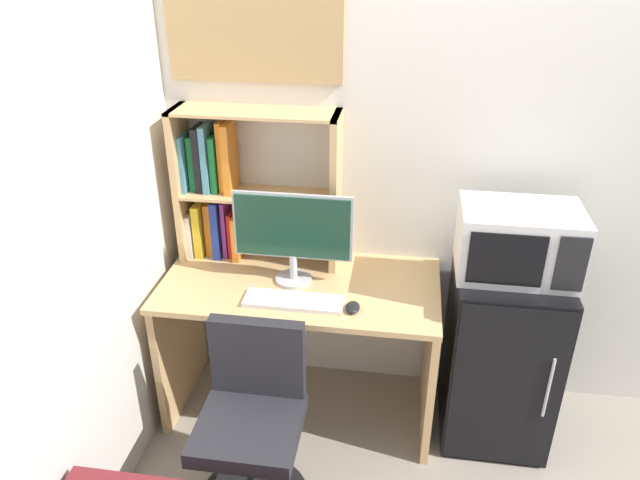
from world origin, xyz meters
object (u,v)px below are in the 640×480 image
(hutch_bookshelf, at_px, (233,187))
(microwave, at_px, (518,242))
(computer_mouse, at_px, (353,307))
(wall_corkboard, at_px, (253,20))
(desk_chair, at_px, (253,432))
(keyboard, at_px, (294,301))
(mini_fridge, at_px, (499,353))
(monitor, at_px, (293,231))

(hutch_bookshelf, distance_m, microwave, 1.34)
(microwave, bearing_deg, computer_mouse, -162.73)
(hutch_bookshelf, xyz_separation_m, computer_mouse, (0.63, -0.42, -0.35))
(computer_mouse, bearing_deg, wall_corkboard, 135.36)
(desk_chair, bearing_deg, keyboard, 75.34)
(keyboard, relative_size, mini_fridge, 0.50)
(computer_mouse, height_order, wall_corkboard, wall_corkboard)
(hutch_bookshelf, relative_size, monitor, 1.43)
(hutch_bookshelf, xyz_separation_m, desk_chair, (0.26, -0.80, -0.76))
(keyboard, bearing_deg, wall_corkboard, 117.01)
(mini_fridge, bearing_deg, hutch_bookshelf, 171.06)
(desk_chair, bearing_deg, mini_fridge, 29.45)
(monitor, relative_size, computer_mouse, 5.79)
(hutch_bookshelf, distance_m, monitor, 0.41)
(keyboard, height_order, mini_fridge, mini_fridge)
(keyboard, xyz_separation_m, wall_corkboard, (-0.25, 0.49, 1.11))
(monitor, relative_size, keyboard, 1.24)
(microwave, bearing_deg, desk_chair, -150.43)
(computer_mouse, bearing_deg, hutch_bookshelf, 146.48)
(keyboard, distance_m, microwave, 1.01)
(keyboard, distance_m, mini_fridge, 1.02)
(microwave, relative_size, wall_corkboard, 0.64)
(hutch_bookshelf, height_order, monitor, hutch_bookshelf)
(hutch_bookshelf, height_order, wall_corkboard, wall_corkboard)
(microwave, xyz_separation_m, wall_corkboard, (-1.20, 0.29, 0.84))
(keyboard, bearing_deg, monitor, 100.85)
(hutch_bookshelf, bearing_deg, computer_mouse, -33.52)
(monitor, height_order, keyboard, monitor)
(computer_mouse, xyz_separation_m, microwave, (0.69, 0.21, 0.27))
(monitor, distance_m, microwave, 0.99)
(hutch_bookshelf, height_order, computer_mouse, hutch_bookshelf)
(desk_chair, bearing_deg, wall_corkboard, 99.30)
(desk_chair, bearing_deg, microwave, 29.57)
(mini_fridge, bearing_deg, desk_chair, -150.55)
(mini_fridge, bearing_deg, computer_mouse, -162.96)
(desk_chair, relative_size, wall_corkboard, 1.05)
(monitor, distance_m, wall_corkboard, 0.94)
(computer_mouse, distance_m, mini_fridge, 0.79)
(monitor, relative_size, desk_chair, 0.65)
(computer_mouse, relative_size, wall_corkboard, 0.12)
(keyboard, xyz_separation_m, desk_chair, (-0.10, -0.40, -0.40))
(keyboard, relative_size, wall_corkboard, 0.56)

